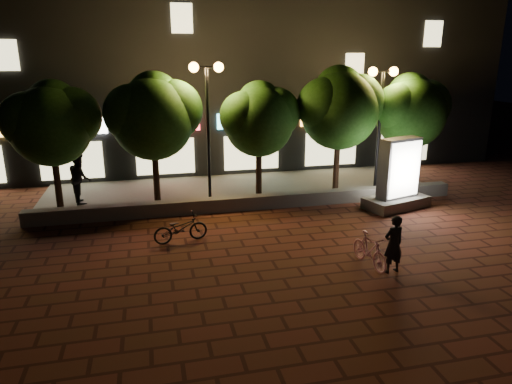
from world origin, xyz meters
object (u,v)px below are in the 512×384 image
object	(u,v)px
street_lamp_left	(207,97)
tree_far_right	(411,109)
rider	(393,244)
tree_right	(340,106)
tree_left	(154,114)
scooter_parked	(181,228)
scooter_pink	(370,250)
pedestrian	(80,178)
street_lamp_right	(381,97)
tree_far_left	(52,121)
ad_kiosk	(398,180)
tree_mid	(260,117)

from	to	relation	value
street_lamp_left	tree_far_right	bearing A→B (deg)	1.76
rider	tree_right	bearing A→B (deg)	-110.87
tree_left	rider	size ratio (longest dim) A/B	3.11
tree_right	scooter_parked	distance (m)	8.49
scooter_pink	pedestrian	bearing A→B (deg)	130.14
tree_left	scooter_pink	world-z (taller)	tree_left
street_lamp_right	scooter_parked	xyz separation A→B (m)	(-8.41, -3.80, -3.46)
tree_left	tree_right	world-z (taller)	tree_right
tree_far_left	street_lamp_left	distance (m)	5.50
ad_kiosk	rider	xyz separation A→B (m)	(-2.89, -4.87, -0.27)
tree_far_left	ad_kiosk	size ratio (longest dim) A/B	1.73
tree_left	tree_far_right	size ratio (longest dim) A/B	1.03
street_lamp_left	ad_kiosk	bearing A→B (deg)	-18.75
tree_far_right	scooter_pink	xyz separation A→B (m)	(-5.15, -6.94, -2.91)
tree_far_left	tree_left	bearing A→B (deg)	0.00
tree_left	tree_far_left	bearing A→B (deg)	-180.00
tree_far_left	scooter_pink	distance (m)	11.59
tree_far_left	ad_kiosk	distance (m)	12.61
tree_mid	scooter_pink	xyz separation A→B (m)	(1.35, -6.94, -2.76)
tree_left	scooter_pink	distance (m)	9.25
street_lamp_left	tree_mid	bearing A→B (deg)	7.31
tree_left	street_lamp_left	size ratio (longest dim) A/B	0.94
street_lamp_left	rider	distance (m)	8.72
scooter_pink	tree_left	bearing A→B (deg)	119.98
tree_left	ad_kiosk	xyz separation A→B (m)	(8.65, -2.54, -2.38)
tree_far_right	pedestrian	bearing A→B (deg)	177.82
tree_far_right	street_lamp_left	size ratio (longest dim) A/B	0.92
pedestrian	tree_far_left	bearing A→B (deg)	114.27
pedestrian	tree_mid	bearing A→B (deg)	-108.39
rider	tree_mid	bearing A→B (deg)	-85.72
tree_right	ad_kiosk	size ratio (longest dim) A/B	1.89
tree_far_right	tree_mid	bearing A→B (deg)	-180.00
tree_right	pedestrian	xyz separation A→B (m)	(-10.16, 0.51, -2.51)
ad_kiosk	tree_far_right	bearing A→B (deg)	53.88
tree_right	scooter_parked	size ratio (longest dim) A/B	3.06
tree_far_right	street_lamp_right	world-z (taller)	street_lamp_right
tree_far_left	rider	distance (m)	12.12
rider	scooter_parked	world-z (taller)	rider
tree_far_left	tree_left	size ratio (longest dim) A/B	0.95
scooter_pink	street_lamp_right	bearing A→B (deg)	54.02
street_lamp_right	scooter_parked	bearing A→B (deg)	-155.69
scooter_pink	scooter_parked	size ratio (longest dim) A/B	0.92
tree_far_right	street_lamp_right	distance (m)	1.66
street_lamp_left	rider	world-z (taller)	street_lamp_left
ad_kiosk	tree_mid	bearing A→B (deg)	151.38
tree_right	tree_mid	bearing A→B (deg)	-180.00
tree_left	scooter_pink	bearing A→B (deg)	-52.38
ad_kiosk	street_lamp_right	bearing A→B (deg)	82.52
scooter_pink	scooter_parked	bearing A→B (deg)	141.52
scooter_pink	pedestrian	world-z (taller)	pedestrian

